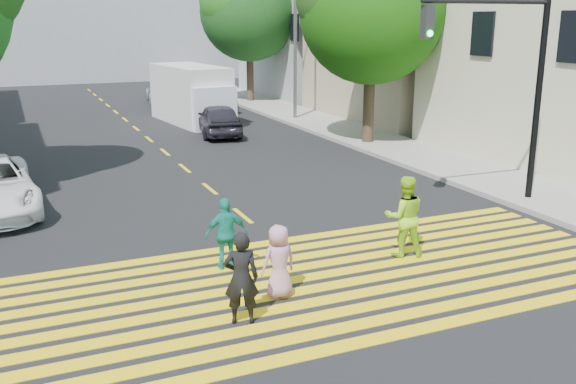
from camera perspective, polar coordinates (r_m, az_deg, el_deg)
ground at (r=11.81m, az=5.89°, el=-10.12°), size 120.00×120.00×0.00m
sidewalk_right at (r=28.36m, az=6.15°, el=5.06°), size 3.00×60.00×0.15m
crosswalk at (r=12.83m, az=3.09°, el=-7.89°), size 13.40×5.30×0.01m
lane_line at (r=32.60m, az=-13.84°, el=5.91°), size 0.12×34.40×0.01m
building_right_tan at (r=34.81m, az=12.70°, el=14.81°), size 10.00×10.00×10.00m
building_right_grey at (r=44.21m, az=4.06°, el=15.15°), size 10.00×10.00×10.00m
backdrop_block at (r=57.52m, az=-18.83°, el=15.42°), size 30.00×8.00×12.00m
tree_right_near at (r=26.11m, az=7.65°, el=16.36°), size 7.71×7.47×8.29m
tree_right_far at (r=39.50m, az=-3.39°, el=16.19°), size 6.74×6.35×8.46m
pedestrian_man at (r=10.90m, az=-4.18°, el=-7.62°), size 0.69×0.56×1.63m
pedestrian_woman at (r=14.06m, az=10.31°, el=-2.15°), size 1.04×0.92×1.79m
pedestrian_child at (r=11.88m, az=-0.82°, el=-6.20°), size 0.73×0.53×1.40m
pedestrian_extra at (r=13.22m, az=-5.49°, el=-3.73°), size 0.92×0.45×1.52m
dark_car_near at (r=28.59m, az=-6.19°, el=6.43°), size 2.30×4.37×1.42m
silver_car at (r=40.31m, az=-11.05°, el=8.74°), size 2.53×4.88×1.35m
dark_car_parked at (r=36.28m, az=-6.82°, el=8.17°), size 1.97×4.07×1.29m
white_van at (r=32.17m, az=-8.43°, el=8.43°), size 2.88×6.11×2.78m
traffic_signal at (r=18.04m, az=19.07°, el=10.37°), size 3.97×0.34×5.82m
street_lamp at (r=32.28m, az=0.31°, el=16.29°), size 2.22×0.24×9.82m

